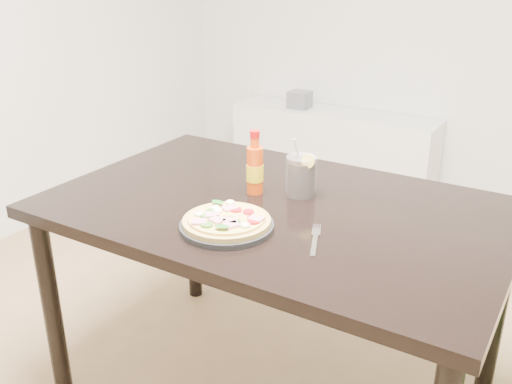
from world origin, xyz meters
The scene contains 8 objects.
dining_table centered at (-0.09, 0.02, 0.67)m, with size 1.40×0.90×0.75m.
plate centered at (-0.12, -0.20, 0.76)m, with size 0.27×0.27×0.02m, color black.
pizza centered at (-0.12, -0.21, 0.78)m, with size 0.25×0.25×0.03m.
hot_sauce_bottle centered at (-0.20, 0.06, 0.83)m, with size 0.07×0.07×0.21m.
cola_cup centered at (-0.06, 0.13, 0.81)m, with size 0.10×0.10×0.19m.
fork centered at (0.12, -0.14, 0.75)m, with size 0.09×0.18×0.00m.
media_console centered at (-0.80, 2.07, 0.25)m, with size 1.40×0.34×0.50m, color white.
cd_stack centered at (-1.05, 2.05, 0.56)m, with size 0.14×0.12×0.11m.
Camera 1 is at (0.70, -1.39, 1.45)m, focal length 40.00 mm.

